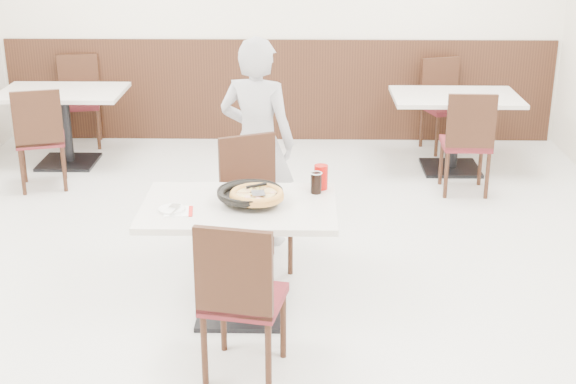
{
  "coord_description": "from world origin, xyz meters",
  "views": [
    {
      "loc": [
        0.25,
        -5.05,
        2.55
      ],
      "look_at": [
        0.16,
        -0.3,
        0.78
      ],
      "focal_mm": 50.0,
      "sensor_mm": 36.0,
      "label": 1
    }
  ],
  "objects_px": {
    "main_table": "(240,259)",
    "chair_near": "(244,295)",
    "diner_person": "(257,142)",
    "bg_chair_right_far": "(446,106)",
    "red_cup": "(321,177)",
    "cola_glass": "(316,183)",
    "bg_chair_left_near": "(40,137)",
    "pizza_pan": "(250,197)",
    "pizza": "(257,196)",
    "bg_chair_left_far": "(79,102)",
    "side_plate": "(172,209)",
    "bg_table_right": "(453,133)",
    "chair_far": "(257,207)",
    "bg_chair_right_near": "(466,141)",
    "bg_table_left": "(65,128)"
  },
  "relations": [
    {
      "from": "chair_far",
      "to": "red_cup",
      "type": "relative_size",
      "value": 5.94
    },
    {
      "from": "bg_chair_left_far",
      "to": "bg_chair_right_far",
      "type": "relative_size",
      "value": 1.0
    },
    {
      "from": "chair_near",
      "to": "bg_table_right",
      "type": "xyz_separation_m",
      "value": [
        1.78,
        3.59,
        -0.1
      ]
    },
    {
      "from": "bg_chair_right_far",
      "to": "pizza",
      "type": "bearing_deg",
      "value": 45.94
    },
    {
      "from": "chair_near",
      "to": "bg_chair_left_near",
      "type": "relative_size",
      "value": 1.0
    },
    {
      "from": "main_table",
      "to": "bg_table_right",
      "type": "distance_m",
      "value": 3.45
    },
    {
      "from": "chair_far",
      "to": "bg_chair_right_near",
      "type": "xyz_separation_m",
      "value": [
        1.78,
        1.64,
        0.0
      ]
    },
    {
      "from": "side_plate",
      "to": "cola_glass",
      "type": "height_order",
      "value": "cola_glass"
    },
    {
      "from": "chair_far",
      "to": "bg_chair_right_near",
      "type": "bearing_deg",
      "value": -161.09
    },
    {
      "from": "pizza",
      "to": "bg_table_right",
      "type": "relative_size",
      "value": 0.28
    },
    {
      "from": "diner_person",
      "to": "bg_chair_right_far",
      "type": "distance_m",
      "value": 3.03
    },
    {
      "from": "main_table",
      "to": "red_cup",
      "type": "height_order",
      "value": "red_cup"
    },
    {
      "from": "red_cup",
      "to": "bg_chair_left_far",
      "type": "distance_m",
      "value": 4.21
    },
    {
      "from": "bg_chair_left_far",
      "to": "bg_chair_right_far",
      "type": "height_order",
      "value": "same"
    },
    {
      "from": "bg_chair_left_near",
      "to": "bg_chair_right_far",
      "type": "distance_m",
      "value": 4.06
    },
    {
      "from": "side_plate",
      "to": "cola_glass",
      "type": "relative_size",
      "value": 1.24
    },
    {
      "from": "bg_table_right",
      "to": "cola_glass",
      "type": "bearing_deg",
      "value": -116.94
    },
    {
      "from": "diner_person",
      "to": "chair_near",
      "type": "bearing_deg",
      "value": 107.71
    },
    {
      "from": "red_cup",
      "to": "cola_glass",
      "type": "bearing_deg",
      "value": -112.16
    },
    {
      "from": "chair_near",
      "to": "side_plate",
      "type": "relative_size",
      "value": 5.92
    },
    {
      "from": "bg_chair_left_near",
      "to": "pizza_pan",
      "type": "bearing_deg",
      "value": -65.09
    },
    {
      "from": "bg_table_left",
      "to": "bg_chair_right_far",
      "type": "height_order",
      "value": "bg_chair_right_far"
    },
    {
      "from": "pizza_pan",
      "to": "diner_person",
      "type": "distance_m",
      "value": 1.14
    },
    {
      "from": "pizza",
      "to": "diner_person",
      "type": "height_order",
      "value": "diner_person"
    },
    {
      "from": "chair_near",
      "to": "bg_chair_left_far",
      "type": "height_order",
      "value": "same"
    },
    {
      "from": "bg_chair_left_near",
      "to": "bg_chair_right_far",
      "type": "relative_size",
      "value": 1.0
    },
    {
      "from": "pizza",
      "to": "bg_table_right",
      "type": "distance_m",
      "value": 3.43
    },
    {
      "from": "pizza",
      "to": "bg_chair_left_far",
      "type": "relative_size",
      "value": 0.35
    },
    {
      "from": "diner_person",
      "to": "bg_chair_left_far",
      "type": "distance_m",
      "value": 3.24
    },
    {
      "from": "cola_glass",
      "to": "diner_person",
      "type": "distance_m",
      "value": 1.04
    },
    {
      "from": "main_table",
      "to": "bg_table_right",
      "type": "bearing_deg",
      "value": 57.56
    },
    {
      "from": "chair_far",
      "to": "pizza",
      "type": "distance_m",
      "value": 0.76
    },
    {
      "from": "diner_person",
      "to": "bg_chair_left_far",
      "type": "relative_size",
      "value": 1.68
    },
    {
      "from": "pizza_pan",
      "to": "bg_table_left",
      "type": "xyz_separation_m",
      "value": [
        -2.03,
        3.01,
        -0.42
      ]
    },
    {
      "from": "side_plate",
      "to": "red_cup",
      "type": "bearing_deg",
      "value": 23.9
    },
    {
      "from": "red_cup",
      "to": "bg_table_right",
      "type": "bearing_deg",
      "value": 62.92
    },
    {
      "from": "chair_far",
      "to": "bg_chair_right_far",
      "type": "bearing_deg",
      "value": -145.75
    },
    {
      "from": "pizza",
      "to": "side_plate",
      "type": "distance_m",
      "value": 0.52
    },
    {
      "from": "bg_chair_left_near",
      "to": "bg_table_right",
      "type": "relative_size",
      "value": 0.79
    },
    {
      "from": "chair_far",
      "to": "pizza_pan",
      "type": "distance_m",
      "value": 0.71
    },
    {
      "from": "chair_far",
      "to": "bg_table_right",
      "type": "height_order",
      "value": "chair_far"
    },
    {
      "from": "main_table",
      "to": "pizza_pan",
      "type": "distance_m",
      "value": 0.42
    },
    {
      "from": "bg_chair_left_near",
      "to": "bg_table_left",
      "type": "bearing_deg",
      "value": 71.01
    },
    {
      "from": "side_plate",
      "to": "bg_chair_left_far",
      "type": "bearing_deg",
      "value": 112.8
    },
    {
      "from": "main_table",
      "to": "chair_near",
      "type": "relative_size",
      "value": 1.26
    },
    {
      "from": "cola_glass",
      "to": "bg_chair_right_far",
      "type": "distance_m",
      "value": 3.65
    },
    {
      "from": "diner_person",
      "to": "bg_chair_left_far",
      "type": "height_order",
      "value": "diner_person"
    },
    {
      "from": "chair_far",
      "to": "side_plate",
      "type": "bearing_deg",
      "value": 34.87
    },
    {
      "from": "bg_chair_right_near",
      "to": "cola_glass",
      "type": "bearing_deg",
      "value": -121.39
    },
    {
      "from": "chair_near",
      "to": "cola_glass",
      "type": "height_order",
      "value": "chair_near"
    }
  ]
}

